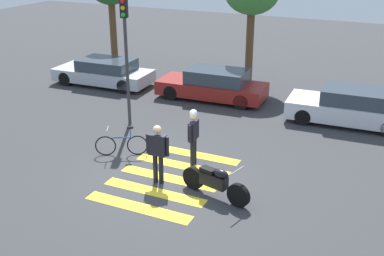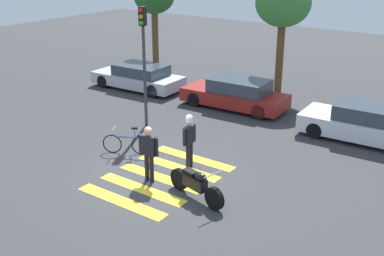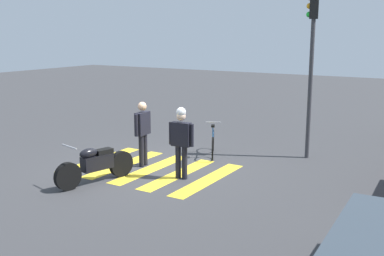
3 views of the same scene
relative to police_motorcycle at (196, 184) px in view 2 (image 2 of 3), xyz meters
name	(u,v)px [view 2 (image 2 of 3)]	position (x,y,z in m)	size (l,w,h in m)	color
ground_plane	(161,178)	(-1.65, 0.44, -0.47)	(60.00, 60.00, 0.00)	#38383A
police_motorcycle	(196,184)	(0.00, 0.00, 0.00)	(2.16, 0.80, 1.05)	black
leaning_bicycle	(127,144)	(-3.77, 1.20, -0.09)	(1.54, 0.83, 1.00)	black
officer_on_foot	(149,150)	(-1.80, 0.08, 0.57)	(0.70, 0.24, 1.79)	black
officer_by_motorcycle	(189,137)	(-1.38, 1.60, 0.60)	(0.25, 0.68, 1.83)	black
crosswalk_stripes	(161,178)	(-1.65, 0.44, -0.46)	(3.10, 4.05, 0.01)	yellow
car_silver_sedan	(139,77)	(-8.77, 7.51, 0.14)	(4.76, 2.07, 1.25)	black
car_maroon_wagon	(236,94)	(-3.25, 7.71, 0.17)	(4.74, 1.99, 1.34)	black
car_white_van	(364,123)	(2.53, 7.26, 0.18)	(4.55, 2.04, 1.37)	black
traffic_light_pole	(144,49)	(-5.00, 3.66, 2.65)	(0.30, 0.35, 4.70)	#38383D
street_tree_mid	(283,5)	(-2.66, 10.73, 3.78)	(2.55, 2.55, 5.41)	brown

